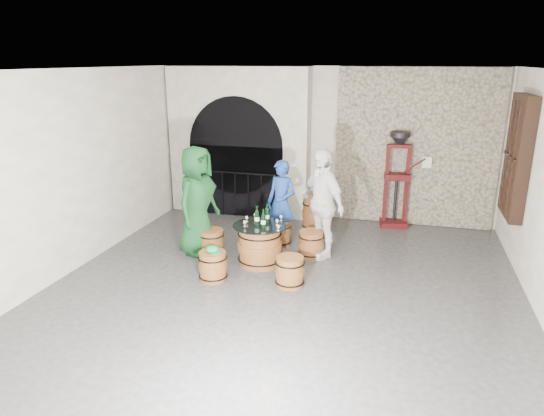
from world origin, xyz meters
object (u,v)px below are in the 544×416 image
(barrel_stool_near_right, at_px, (290,271))
(person_blue, at_px, (281,203))
(wine_bottle_right, at_px, (267,215))
(corking_press, at_px, (397,172))
(wine_bottle_center, at_px, (263,220))
(person_white, at_px, (322,204))
(person_green, at_px, (197,201))
(barrel_stool_far, at_px, (279,233))
(wine_bottle_left, at_px, (257,217))
(barrel_table, at_px, (260,245))
(barrel_stool_near_left, at_px, (213,266))
(barrel_stool_left, at_px, (212,242))
(barrel_stool_right, at_px, (311,244))
(side_barrel, at_px, (315,214))

(barrel_stool_near_right, height_order, person_blue, person_blue)
(wine_bottle_right, xyz_separation_m, corking_press, (2.04, 2.46, 0.31))
(wine_bottle_center, xyz_separation_m, corking_press, (2.02, 2.75, 0.31))
(person_white, distance_m, wine_bottle_center, 1.13)
(person_green, bearing_deg, wine_bottle_right, -78.49)
(barrel_stool_far, xyz_separation_m, wine_bottle_right, (-0.02, -0.76, 0.59))
(wine_bottle_right, bearing_deg, wine_bottle_left, -126.44)
(barrel_table, bearing_deg, wine_bottle_center, -48.37)
(barrel_stool_near_left, bearing_deg, person_white, 45.06)
(barrel_stool_left, distance_m, barrel_stool_right, 1.75)
(barrel_stool_near_left, distance_m, wine_bottle_center, 1.10)
(barrel_table, xyz_separation_m, wine_bottle_center, (0.10, -0.11, 0.48))
(barrel_stool_far, bearing_deg, wine_bottle_left, -98.92)
(barrel_stool_left, xyz_separation_m, person_white, (1.85, 0.50, 0.72))
(person_blue, bearing_deg, corking_press, 54.76)
(person_green, distance_m, wine_bottle_center, 1.33)
(barrel_table, height_order, barrel_stool_right, barrel_table)
(person_white, bearing_deg, barrel_table, -100.29)
(barrel_stool_far, relative_size, person_white, 0.25)
(barrel_stool_near_left, relative_size, person_green, 0.24)
(barrel_stool_left, distance_m, corking_press, 4.04)
(barrel_stool_near_right, bearing_deg, barrel_stool_near_left, -173.98)
(barrel_stool_far, distance_m, barrel_stool_right, 0.78)
(person_green, height_order, wine_bottle_center, person_green)
(barrel_stool_left, xyz_separation_m, wine_bottle_center, (1.03, -0.27, 0.59))
(side_barrel, bearing_deg, barrel_stool_near_right, -87.64)
(barrel_table, distance_m, wine_bottle_right, 0.52)
(person_blue, bearing_deg, barrel_stool_near_right, -55.10)
(barrel_stool_left, relative_size, wine_bottle_right, 1.44)
(person_blue, bearing_deg, barrel_stool_near_left, -92.77)
(barrel_stool_right, bearing_deg, person_blue, 143.63)
(barrel_table, height_order, wine_bottle_center, wine_bottle_center)
(corking_press, bearing_deg, barrel_stool_far, -149.01)
(barrel_stool_far, bearing_deg, barrel_stool_near_right, -69.98)
(barrel_stool_near_left, bearing_deg, corking_press, 52.42)
(barrel_stool_left, bearing_deg, corking_press, 39.17)
(side_barrel, bearing_deg, wine_bottle_right, -105.96)
(barrel_stool_right, relative_size, person_green, 0.24)
(barrel_stool_near_right, relative_size, wine_bottle_left, 1.44)
(wine_bottle_right, bearing_deg, barrel_stool_right, 27.74)
(person_white, xyz_separation_m, corking_press, (1.20, 1.98, 0.18))
(barrel_stool_near_left, relative_size, corking_press, 0.24)
(person_blue, height_order, side_barrel, person_blue)
(barrel_stool_near_left, bearing_deg, barrel_stool_right, 45.95)
(wine_bottle_left, distance_m, wine_bottle_right, 0.21)
(person_green, xyz_separation_m, corking_press, (3.31, 2.44, 0.17))
(person_green, distance_m, person_white, 2.16)
(barrel_table, xyz_separation_m, corking_press, (2.11, 2.64, 0.79))
(barrel_stool_left, xyz_separation_m, corking_press, (3.05, 2.49, 0.91))
(barrel_stool_far, bearing_deg, person_blue, 84.25)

